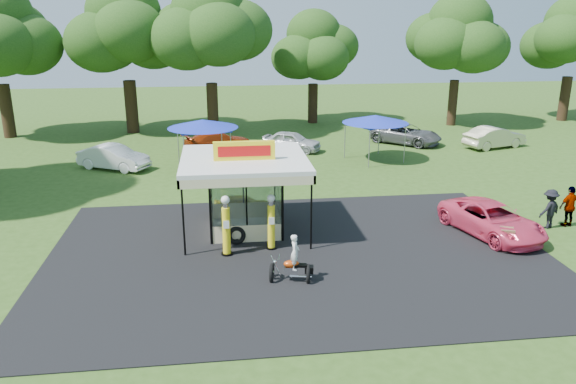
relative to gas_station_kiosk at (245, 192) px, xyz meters
name	(u,v)px	position (x,y,z in m)	size (l,w,h in m)	color
ground	(307,276)	(2.00, -4.99, -1.78)	(120.00, 120.00, 0.00)	#2E4B17
asphalt_apron	(299,254)	(2.00, -2.99, -1.76)	(20.00, 14.00, 0.04)	black
gas_station_kiosk	(245,192)	(0.00, 0.00, 0.00)	(5.40, 5.40, 4.18)	white
gas_pump_left	(226,227)	(-0.88, -2.68, -0.58)	(0.47, 0.47, 2.51)	black
gas_pump_right	(271,223)	(0.95, -2.29, -0.65)	(0.44, 0.44, 2.37)	black
motorcycle	(293,263)	(1.45, -5.31, -1.05)	(1.65, 1.01, 1.88)	black
spare_tires	(235,235)	(-0.52, -1.50, -1.39)	(0.98, 0.67, 0.81)	black
a_frame_sign	(506,239)	(10.45, -3.62, -1.29)	(0.59, 0.65, 0.97)	#593819
kiosk_car	(243,204)	(0.00, 2.21, -1.30)	(1.13, 2.82, 0.96)	yellow
pink_sedan	(492,220)	(10.66, -1.90, -1.08)	(2.35, 5.08, 1.41)	#EE4066
spectator_east_a	(550,209)	(13.62, -1.40, -0.87)	(1.18, 0.68, 1.82)	black
spectator_east_b	(570,206)	(14.64, -1.33, -0.83)	(1.11, 0.46, 1.90)	gray
bg_car_a	(114,157)	(-7.62, 11.61, -1.03)	(1.60, 4.58, 1.51)	white
bg_car_b	(218,142)	(-1.08, 15.55, -1.07)	(2.00, 4.91, 1.43)	#972E0B
bg_car_c	(292,141)	(4.07, 15.07, -1.07)	(1.68, 4.17, 1.42)	#B9BABE
bg_car_d	(406,134)	(12.92, 16.43, -1.05)	(2.44, 5.28, 1.47)	#565758
bg_car_e	(495,137)	(18.88, 14.34, -1.01)	(1.63, 4.69, 1.54)	beige
tent_west	(203,124)	(-2.00, 11.27, 1.00)	(4.39, 4.39, 3.07)	gray
tent_east	(375,119)	(9.17, 11.79, 0.96)	(4.33, 4.33, 3.03)	gray
oak_far_b	(126,39)	(-8.04, 23.43, 5.70)	(9.83, 9.83, 11.73)	black
oak_far_c	(210,40)	(-1.44, 21.60, 5.65)	(9.94, 9.94, 11.71)	black
oak_far_d	(313,53)	(7.42, 25.98, 4.34)	(8.07, 8.07, 9.60)	black
oak_far_e	(458,44)	(19.35, 23.29, 5.16)	(9.13, 9.13, 10.87)	black
oak_far_f	(573,43)	(30.44, 24.26, 5.15)	(8.96, 8.96, 10.79)	black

